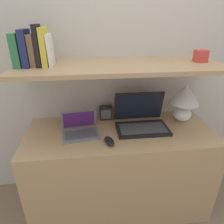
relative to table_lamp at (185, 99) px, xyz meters
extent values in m
cube|color=beige|center=(-0.52, 0.24, 0.28)|extent=(6.00, 0.05, 2.40)
cube|color=tan|center=(-0.52, -0.11, -0.56)|extent=(1.39, 0.57, 0.73)
cube|color=beige|center=(-0.52, 0.20, -0.33)|extent=(1.39, 0.04, 1.18)
cube|color=tan|center=(-0.52, -0.04, 0.28)|extent=(1.39, 0.51, 0.03)
ellipsoid|color=white|center=(0.00, 0.00, -0.13)|extent=(0.14, 0.14, 0.12)
cylinder|color=tan|center=(0.00, 0.00, -0.06)|extent=(0.02, 0.02, 0.04)
cone|color=silver|center=(0.00, 0.00, 0.04)|extent=(0.23, 0.23, 0.15)
cube|color=black|center=(-0.36, -0.11, -0.18)|extent=(0.39, 0.23, 0.02)
cube|color=#47474C|center=(-0.36, -0.12, -0.17)|extent=(0.34, 0.16, 0.00)
cube|color=black|center=(-0.36, 0.03, -0.05)|extent=(0.39, 0.05, 0.24)
cube|color=black|center=(-0.36, 0.02, -0.05)|extent=(0.35, 0.04, 0.21)
cube|color=slate|center=(-0.81, -0.15, -0.18)|extent=(0.27, 0.19, 0.02)
cube|color=#47474C|center=(-0.81, -0.16, -0.17)|extent=(0.23, 0.14, 0.00)
cube|color=slate|center=(-0.83, -0.05, -0.10)|extent=(0.25, 0.06, 0.14)
cube|color=#4C1E60|center=(-0.83, -0.06, -0.10)|extent=(0.23, 0.05, 0.12)
ellipsoid|color=black|center=(-0.62, -0.26, -0.17)|extent=(0.08, 0.13, 0.04)
cube|color=black|center=(-0.61, 0.10, -0.14)|extent=(0.10, 0.06, 0.11)
cube|color=#59595B|center=(-0.61, 0.07, -0.14)|extent=(0.08, 0.00, 0.08)
cube|color=#2D7042|center=(-1.16, -0.04, 0.39)|extent=(0.04, 0.17, 0.20)
cube|color=navy|center=(-1.12, -0.04, 0.40)|extent=(0.04, 0.16, 0.22)
cube|color=brown|center=(-1.07, -0.04, 0.39)|extent=(0.04, 0.13, 0.19)
cube|color=black|center=(-1.04, -0.04, 0.42)|extent=(0.03, 0.14, 0.25)
cube|color=gold|center=(-1.00, -0.04, 0.41)|extent=(0.03, 0.15, 0.23)
cube|color=silver|center=(-0.97, -0.04, 0.39)|extent=(0.03, 0.14, 0.19)
cube|color=#CC3D33|center=(0.04, -0.04, 0.33)|extent=(0.08, 0.07, 0.08)
camera|label=1|loc=(-0.74, -1.38, 0.57)|focal=32.00mm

